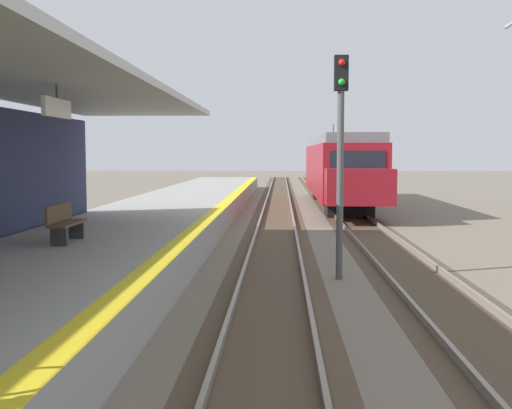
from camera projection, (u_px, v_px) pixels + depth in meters
station_platform at (94, 256)px, 15.41m from camera, size 5.00×80.00×0.91m
track_pair_nearest_platform at (275, 249)px, 19.25m from camera, size 2.34×120.00×0.16m
track_pair_middle at (387, 249)px, 19.12m from camera, size 2.34×120.00×0.16m
approaching_train at (339, 168)px, 35.15m from camera, size 2.93×19.60×4.76m
rail_signal_post at (340, 143)px, 14.58m from camera, size 0.32×0.34×5.20m
platform_bench at (65, 222)px, 14.56m from camera, size 0.45×1.60×0.88m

